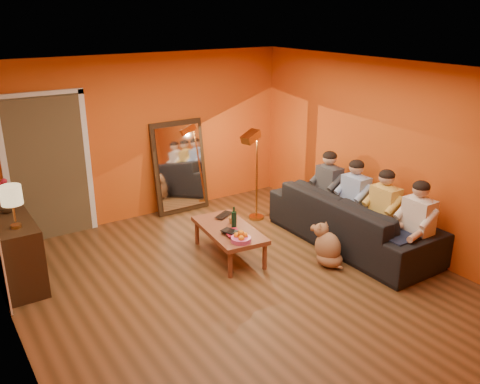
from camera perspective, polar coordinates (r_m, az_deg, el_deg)
room_shell at (r=6.16m, az=-2.06°, el=1.67°), size 5.00×5.50×2.60m
doorway_recess at (r=7.92m, az=-20.91°, el=2.64°), size 1.06×0.30×2.10m
door_jamb_left at (r=7.72m, az=-24.79°, el=1.67°), size 0.08×0.06×2.20m
door_jamb_right at (r=7.94m, az=-16.73°, el=3.16°), size 0.08×0.06×2.20m
door_header at (r=7.58m, az=-21.69°, el=10.16°), size 1.22×0.06×0.08m
mirror_frame at (r=8.46m, az=-6.80°, el=2.84°), size 0.92×0.27×1.51m
mirror_glass at (r=8.43m, az=-6.68°, el=2.77°), size 0.78×0.21×1.35m
sideboard at (r=6.84m, az=-23.79°, el=-6.09°), size 0.44×1.18×0.85m
table_lamp at (r=6.31m, az=-24.13°, el=-1.56°), size 0.24×0.24×0.51m
sofa at (r=7.45m, az=12.47°, el=-3.02°), size 2.61×1.02×0.76m
coffee_table at (r=7.00m, az=-1.24°, el=-5.62°), size 0.75×1.28×0.42m
floor_lamp at (r=8.05m, az=1.89°, el=1.76°), size 0.35×0.30×1.44m
dog at (r=6.84m, az=9.85°, el=-5.81°), size 0.47×0.57×0.58m
person_far_left at (r=6.87m, az=19.29°, el=-3.65°), size 0.70×0.44×1.22m
person_mid_left at (r=7.18m, az=15.87°, el=-2.24°), size 0.70×0.44×1.22m
person_mid_right at (r=7.52m, az=12.76°, el=-0.94°), size 0.70×0.44×1.22m
person_far_right at (r=7.89m, az=9.93°, el=0.24°), size 0.70×0.44×1.22m
fruit_bowl at (r=6.48m, az=0.11°, el=-4.96°), size 0.26×0.26×0.16m
wine_bottle at (r=6.83m, az=-0.68°, el=-2.91°), size 0.07×0.07×0.31m
tumbler at (r=7.04m, az=-0.94°, el=-3.16°), size 0.10×0.10×0.09m
laptop at (r=7.26m, az=-1.51°, el=-2.70°), size 0.38×0.34×0.03m
book_lower at (r=6.66m, az=-1.65°, el=-4.90°), size 0.17×0.23×0.02m
book_mid at (r=6.67m, az=-1.62°, el=-4.69°), size 0.25×0.30×0.02m
book_upper at (r=6.64m, az=-1.61°, el=-4.62°), size 0.21×0.24×0.02m
vase at (r=6.88m, az=-24.76°, el=-1.43°), size 0.17×0.17×0.18m
flowers at (r=6.79m, az=-25.07°, el=0.59°), size 0.17×0.17×0.45m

